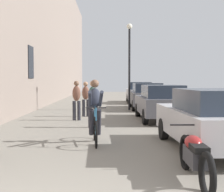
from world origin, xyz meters
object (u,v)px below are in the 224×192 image
at_px(parked_car_third, 146,96).
at_px(street_lamp, 129,55).
at_px(parked_car_second, 160,102).
at_px(parked_car_fourth, 139,92).
at_px(pedestrian_near, 93,101).
at_px(parked_car_nearest, 209,119).
at_px(cyclist_on_bicycle, 95,113).
at_px(pedestrian_far, 86,97).
at_px(pedestrian_mid, 76,98).
at_px(parked_motorcycle, 195,156).

bearing_deg(parked_car_third, street_lamp, -155.71).
distance_m(parked_car_second, parked_car_fourth, 10.59).
bearing_deg(parked_car_third, pedestrian_near, -111.18).
relative_size(parked_car_nearest, parked_car_fourth, 0.95).
bearing_deg(parked_car_nearest, cyclist_on_bicycle, 160.02).
bearing_deg(pedestrian_far, parked_car_third, 48.55).
height_order(cyclist_on_bicycle, parked_car_fourth, cyclist_on_bicycle).
distance_m(parked_car_second, parked_car_third, 5.27).
relative_size(pedestrian_mid, parked_motorcycle, 0.78).
bearing_deg(cyclist_on_bicycle, pedestrian_mid, 101.31).
bearing_deg(cyclist_on_bicycle, pedestrian_far, 96.18).
xyz_separation_m(pedestrian_near, parked_car_nearest, (2.96, -3.79, -0.18)).
height_order(pedestrian_near, pedestrian_mid, pedestrian_near).
relative_size(pedestrian_mid, parked_car_third, 0.38).
bearing_deg(pedestrian_near, parked_car_fourth, 76.89).
xyz_separation_m(street_lamp, parked_car_fourth, (1.15, 5.78, -2.30)).
bearing_deg(pedestrian_far, cyclist_on_bicycle, -83.82).
height_order(pedestrian_far, parked_motorcycle, pedestrian_far).
distance_m(cyclist_on_bicycle, street_lamp, 9.94).
bearing_deg(parked_car_second, parked_car_fourth, 89.06).
xyz_separation_m(pedestrian_mid, parked_car_second, (3.54, -0.11, -0.16)).
xyz_separation_m(cyclist_on_bicycle, parked_car_nearest, (2.78, -1.01, -0.04)).
height_order(pedestrian_near, parked_car_second, pedestrian_near).
height_order(cyclist_on_bicycle, parked_car_nearest, cyclist_on_bicycle).
height_order(cyclist_on_bicycle, pedestrian_far, cyclist_on_bicycle).
xyz_separation_m(street_lamp, parked_car_nearest, (1.19, -10.55, -2.34)).
bearing_deg(pedestrian_far, parked_motorcycle, -75.41).
distance_m(pedestrian_far, parked_car_second, 3.59).
height_order(pedestrian_near, parked_car_third, pedestrian_near).
bearing_deg(cyclist_on_bicycle, street_lamp, 80.54).
relative_size(pedestrian_near, parked_car_fourth, 0.38).
height_order(cyclist_on_bicycle, pedestrian_mid, cyclist_on_bicycle).
xyz_separation_m(parked_car_nearest, parked_car_second, (-0.21, 5.75, 0.01)).
bearing_deg(parked_car_nearest, pedestrian_mid, 122.61).
bearing_deg(pedestrian_mid, parked_car_third, 55.15).
relative_size(cyclist_on_bicycle, parked_car_third, 0.41).
xyz_separation_m(pedestrian_far, parked_car_third, (3.30, 3.73, -0.12)).
bearing_deg(pedestrian_far, parked_car_second, -25.28).
xyz_separation_m(parked_car_fourth, parked_motorcycle, (-0.93, -18.60, -0.41)).
bearing_deg(pedestrian_near, parked_motorcycle, -71.79).
bearing_deg(pedestrian_near, pedestrian_mid, 110.77).
bearing_deg(parked_car_nearest, street_lamp, 96.44).
bearing_deg(parked_car_fourth, street_lamp, -101.25).
bearing_deg(pedestrian_near, parked_car_second, 35.55).
relative_size(pedestrian_mid, parked_car_second, 0.40).
distance_m(parked_car_nearest, parked_car_second, 5.75).
bearing_deg(parked_car_nearest, pedestrian_near, 128.04).
xyz_separation_m(cyclist_on_bicycle, pedestrian_mid, (-0.97, 4.85, 0.13)).
relative_size(pedestrian_near, parked_car_nearest, 0.40).
distance_m(pedestrian_mid, parked_car_second, 3.54).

